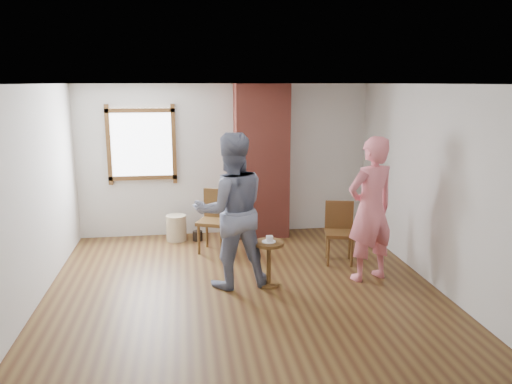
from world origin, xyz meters
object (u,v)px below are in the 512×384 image
Objects in this scene: dining_chair_left at (215,217)px; person_pink at (371,209)px; man at (231,211)px; side_table at (269,256)px; stoneware_crock at (176,228)px; dining_chair_right at (339,228)px.

person_pink is (1.97, -1.49, 0.43)m from dining_chair_left.
side_table is at bearing 159.69° from man.
dining_chair_right is at bearing -29.41° from stoneware_crock.
dining_chair_left is 0.50× the size of person_pink.
dining_chair_left is at bearing -43.67° from stoneware_crock.
stoneware_crock is at bearing 159.05° from dining_chair_left.
side_table is 1.49m from person_pink.
dining_chair_right is at bearing 32.67° from side_table.
man is at bearing -145.58° from dining_chair_right.
person_pink reaches higher than stoneware_crock.
stoneware_crock is 0.45× the size of dining_chair_left.
dining_chair_left is 1.62× the size of side_table.
man is (-0.48, 0.11, 0.60)m from side_table.
dining_chair_right is 1.86m from man.
dining_chair_right reaches higher than stoneware_crock.
man reaches higher than dining_chair_right.
stoneware_crock is at bearing -77.34° from man.
dining_chair_left is 1.94m from dining_chair_right.
man is 1.85m from person_pink.
dining_chair_right is (1.79, -0.76, -0.04)m from dining_chair_left.
stoneware_crock is 0.72× the size of side_table.
dining_chair_right is (2.41, -1.36, 0.29)m from stoneware_crock.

